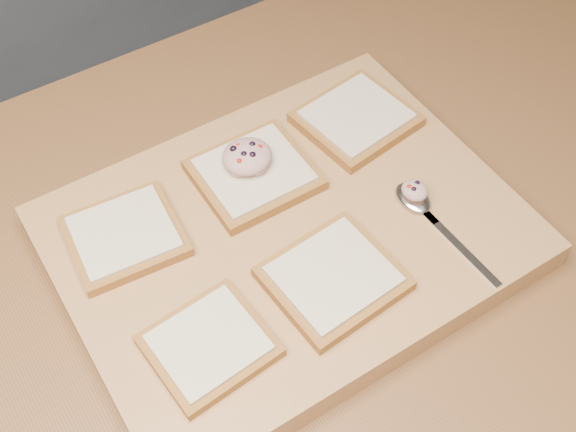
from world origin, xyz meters
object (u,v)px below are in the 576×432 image
at_px(bread_far_center, 254,174).
at_px(tuna_salad_dollop, 247,156).
at_px(spoon, 420,205).
at_px(cutting_board, 288,237).

height_order(bread_far_center, tuna_salad_dollop, tuna_salad_dollop).
bearing_deg(tuna_salad_dollop, spoon, -46.66).
relative_size(cutting_board, spoon, 3.01).
xyz_separation_m(cutting_board, spoon, (0.14, -0.06, 0.02)).
bearing_deg(bread_far_center, spoon, -45.31).
relative_size(cutting_board, bread_far_center, 3.82).
bearing_deg(bread_far_center, cutting_board, -92.86).
distance_m(cutting_board, tuna_salad_dollop, 0.10).
height_order(cutting_board, tuna_salad_dollop, tuna_salad_dollop).
xyz_separation_m(tuna_salad_dollop, spoon, (0.14, -0.15, -0.03)).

